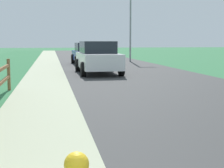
% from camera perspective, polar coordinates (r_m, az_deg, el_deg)
% --- Properties ---
extents(ground_plane, '(120.00, 120.00, 0.00)m').
position_cam_1_polar(ground_plane, '(26.16, -8.60, 3.38)').
color(ground_plane, '#306F42').
extents(road_asphalt, '(7.00, 66.00, 0.01)m').
position_cam_1_polar(road_asphalt, '(28.46, -1.63, 3.77)').
color(road_asphalt, '#393939').
rests_on(road_asphalt, ground).
extents(curb_concrete, '(6.00, 66.00, 0.01)m').
position_cam_1_polar(curb_concrete, '(28.24, -14.82, 3.51)').
color(curb_concrete, '#AAB08F').
rests_on(curb_concrete, ground).
extents(grass_verge, '(5.00, 66.00, 0.00)m').
position_cam_1_polar(grass_verge, '(28.40, -17.84, 3.42)').
color(grass_verge, '#306F42').
rests_on(grass_verge, ground).
extents(parked_suv_white, '(2.16, 4.57, 1.69)m').
position_cam_1_polar(parked_suv_white, '(17.98, -2.38, 4.48)').
color(parked_suv_white, white).
rests_on(parked_suv_white, ground).
extents(parked_car_blue, '(2.18, 4.32, 1.57)m').
position_cam_1_polar(parked_car_blue, '(25.05, -4.14, 5.09)').
color(parked_car_blue, navy).
rests_on(parked_car_blue, ground).
extents(street_lamp, '(1.17, 0.20, 6.83)m').
position_cam_1_polar(street_lamp, '(28.59, 3.31, 11.84)').
color(street_lamp, gray).
rests_on(street_lamp, ground).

